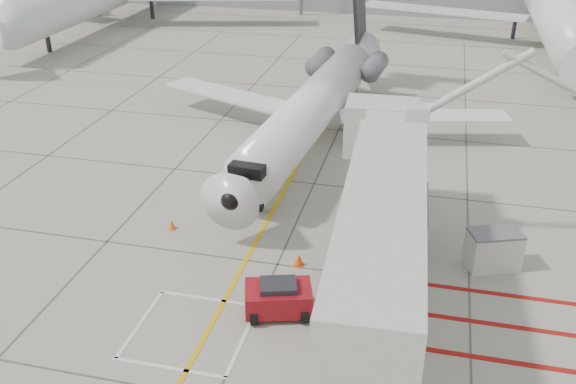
% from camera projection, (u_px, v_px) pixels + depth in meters
% --- Properties ---
extents(ground_plane, '(260.00, 260.00, 0.00)m').
position_uv_depth(ground_plane, '(251.00, 322.00, 24.02)').
color(ground_plane, '#9A9685').
rests_on(ground_plane, ground).
extents(regional_jet, '(25.94, 31.52, 7.76)m').
position_uv_depth(regional_jet, '(303.00, 93.00, 35.84)').
color(regional_jet, white).
rests_on(regional_jet, ground_plane).
extents(jet_bridge, '(9.70, 19.09, 7.48)m').
position_uv_depth(jet_bridge, '(381.00, 243.00, 21.92)').
color(jet_bridge, beige).
rests_on(jet_bridge, ground_plane).
extents(pushback_tug, '(2.85, 2.23, 1.46)m').
position_uv_depth(pushback_tug, '(278.00, 297.00, 24.20)').
color(pushback_tug, maroon).
rests_on(pushback_tug, ground_plane).
extents(baggage_cart, '(1.85, 1.38, 1.05)m').
position_uv_depth(baggage_cart, '(366.00, 276.00, 25.81)').
color(baggage_cart, '#5F5E63').
rests_on(baggage_cart, ground_plane).
extents(ground_power_unit, '(2.44, 1.92, 1.69)m').
position_uv_depth(ground_power_unit, '(493.00, 250.00, 26.97)').
color(ground_power_unit, beige).
rests_on(ground_power_unit, ground_plane).
extents(cone_nose, '(0.34, 0.34, 0.47)m').
position_uv_depth(cone_nose, '(172.00, 224.00, 30.06)').
color(cone_nose, '#E0610B').
rests_on(cone_nose, ground_plane).
extents(cone_side, '(0.40, 0.40, 0.55)m').
position_uv_depth(cone_side, '(299.00, 260.00, 27.32)').
color(cone_side, '#DF420B').
rests_on(cone_side, ground_plane).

